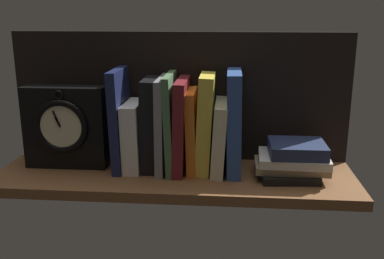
{
  "coord_description": "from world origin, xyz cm",
  "views": [
    {
      "loc": [
        13.32,
        -103.68,
        40.1
      ],
      "look_at": [
        4.06,
        3.56,
        10.43
      ],
      "focal_mm": 41.8,
      "sensor_mm": 36.0,
      "label": 1
    }
  ],
  "objects_px": {
    "book_navy_bierce": "(120,119)",
    "book_yellow_seinlanguage": "(205,123)",
    "book_cream_twain": "(219,137)",
    "book_black_skeptic": "(151,124)",
    "book_stack_side": "(293,161)",
    "book_gray_chess": "(163,124)",
    "book_maroon_dawkins": "(181,125)",
    "framed_clock": "(65,127)",
    "book_blue_modern": "(234,122)",
    "book_green_romantic": "(171,122)",
    "book_orange_pandolfini": "(192,131)",
    "book_white_catcher": "(134,135)"
  },
  "relations": [
    {
      "from": "framed_clock",
      "to": "book_orange_pandolfini",
      "type": "bearing_deg",
      "value": 1.34
    },
    {
      "from": "book_navy_bierce",
      "to": "book_black_skeptic",
      "type": "distance_m",
      "value": 0.08
    },
    {
      "from": "book_maroon_dawkins",
      "to": "book_orange_pandolfini",
      "type": "height_order",
      "value": "book_maroon_dawkins"
    },
    {
      "from": "book_cream_twain",
      "to": "book_black_skeptic",
      "type": "bearing_deg",
      "value": 180.0
    },
    {
      "from": "book_green_romantic",
      "to": "book_blue_modern",
      "type": "bearing_deg",
      "value": 0.0
    },
    {
      "from": "book_navy_bierce",
      "to": "book_yellow_seinlanguage",
      "type": "relative_size",
      "value": 1.05
    },
    {
      "from": "book_green_romantic",
      "to": "book_cream_twain",
      "type": "relative_size",
      "value": 1.39
    },
    {
      "from": "framed_clock",
      "to": "book_cream_twain",
      "type": "bearing_deg",
      "value": 1.1
    },
    {
      "from": "book_blue_modern",
      "to": "book_stack_side",
      "type": "relative_size",
      "value": 1.42
    },
    {
      "from": "book_white_catcher",
      "to": "book_blue_modern",
      "type": "xyz_separation_m",
      "value": [
        0.25,
        0.0,
        0.04
      ]
    },
    {
      "from": "book_navy_bierce",
      "to": "book_maroon_dawkins",
      "type": "relative_size",
      "value": 1.1
    },
    {
      "from": "book_black_skeptic",
      "to": "book_orange_pandolfini",
      "type": "relative_size",
      "value": 1.13
    },
    {
      "from": "book_maroon_dawkins",
      "to": "framed_clock",
      "type": "bearing_deg",
      "value": -178.54
    },
    {
      "from": "book_green_romantic",
      "to": "book_gray_chess",
      "type": "bearing_deg",
      "value": 180.0
    },
    {
      "from": "book_black_skeptic",
      "to": "book_maroon_dawkins",
      "type": "xyz_separation_m",
      "value": [
        0.08,
        0.0,
        -0.0
      ]
    },
    {
      "from": "book_blue_modern",
      "to": "framed_clock",
      "type": "distance_m",
      "value": 0.43
    },
    {
      "from": "book_gray_chess",
      "to": "book_stack_side",
      "type": "bearing_deg",
      "value": -6.92
    },
    {
      "from": "book_cream_twain",
      "to": "book_maroon_dawkins",
      "type": "bearing_deg",
      "value": 180.0
    },
    {
      "from": "book_blue_modern",
      "to": "book_stack_side",
      "type": "bearing_deg",
      "value": -15.21
    },
    {
      "from": "book_black_skeptic",
      "to": "book_stack_side",
      "type": "height_order",
      "value": "book_black_skeptic"
    },
    {
      "from": "book_white_catcher",
      "to": "book_stack_side",
      "type": "distance_m",
      "value": 0.4
    },
    {
      "from": "book_blue_modern",
      "to": "book_stack_side",
      "type": "distance_m",
      "value": 0.17
    },
    {
      "from": "book_gray_chess",
      "to": "book_blue_modern",
      "type": "distance_m",
      "value": 0.18
    },
    {
      "from": "book_cream_twain",
      "to": "book_navy_bierce",
      "type": "bearing_deg",
      "value": 180.0
    },
    {
      "from": "book_black_skeptic",
      "to": "book_navy_bierce",
      "type": "bearing_deg",
      "value": 180.0
    },
    {
      "from": "book_black_skeptic",
      "to": "book_yellow_seinlanguage",
      "type": "bearing_deg",
      "value": 0.0
    },
    {
      "from": "book_white_catcher",
      "to": "book_maroon_dawkins",
      "type": "height_order",
      "value": "book_maroon_dawkins"
    },
    {
      "from": "book_navy_bierce",
      "to": "book_stack_side",
      "type": "bearing_deg",
      "value": -5.18
    },
    {
      "from": "book_navy_bierce",
      "to": "book_maroon_dawkins",
      "type": "bearing_deg",
      "value": 0.0
    },
    {
      "from": "book_navy_bierce",
      "to": "book_cream_twain",
      "type": "relative_size",
      "value": 1.45
    },
    {
      "from": "book_cream_twain",
      "to": "book_stack_side",
      "type": "bearing_deg",
      "value": -12.29
    },
    {
      "from": "book_green_romantic",
      "to": "book_cream_twain",
      "type": "xyz_separation_m",
      "value": [
        0.12,
        0.0,
        -0.03
      ]
    },
    {
      "from": "book_cream_twain",
      "to": "framed_clock",
      "type": "xyz_separation_m",
      "value": [
        -0.39,
        -0.01,
        0.02
      ]
    },
    {
      "from": "book_black_skeptic",
      "to": "book_yellow_seinlanguage",
      "type": "xyz_separation_m",
      "value": [
        0.14,
        0.0,
        0.01
      ]
    },
    {
      "from": "book_white_catcher",
      "to": "book_black_skeptic",
      "type": "xyz_separation_m",
      "value": [
        0.04,
        0.0,
        0.03
      ]
    },
    {
      "from": "book_black_skeptic",
      "to": "book_green_romantic",
      "type": "xyz_separation_m",
      "value": [
        0.05,
        0.0,
        0.01
      ]
    },
    {
      "from": "book_orange_pandolfini",
      "to": "book_cream_twain",
      "type": "bearing_deg",
      "value": 0.0
    },
    {
      "from": "book_navy_bierce",
      "to": "book_white_catcher",
      "type": "xyz_separation_m",
      "value": [
        0.04,
        0.0,
        -0.04
      ]
    },
    {
      "from": "book_maroon_dawkins",
      "to": "book_stack_side",
      "type": "height_order",
      "value": "book_maroon_dawkins"
    },
    {
      "from": "book_navy_bierce",
      "to": "book_green_romantic",
      "type": "relative_size",
      "value": 1.04
    },
    {
      "from": "book_white_catcher",
      "to": "book_yellow_seinlanguage",
      "type": "bearing_deg",
      "value": 0.0
    },
    {
      "from": "book_cream_twain",
      "to": "book_stack_side",
      "type": "relative_size",
      "value": 0.99
    },
    {
      "from": "book_green_romantic",
      "to": "book_cream_twain",
      "type": "bearing_deg",
      "value": 0.0
    },
    {
      "from": "book_green_romantic",
      "to": "book_orange_pandolfini",
      "type": "xyz_separation_m",
      "value": [
        0.05,
        0.0,
        -0.02
      ]
    },
    {
      "from": "book_cream_twain",
      "to": "framed_clock",
      "type": "relative_size",
      "value": 0.84
    },
    {
      "from": "book_black_skeptic",
      "to": "book_cream_twain",
      "type": "height_order",
      "value": "book_black_skeptic"
    },
    {
      "from": "book_green_romantic",
      "to": "book_stack_side",
      "type": "height_order",
      "value": "book_green_romantic"
    },
    {
      "from": "book_gray_chess",
      "to": "book_orange_pandolfini",
      "type": "height_order",
      "value": "book_gray_chess"
    },
    {
      "from": "book_stack_side",
      "to": "book_black_skeptic",
      "type": "bearing_deg",
      "value": 173.69
    },
    {
      "from": "book_white_catcher",
      "to": "book_maroon_dawkins",
      "type": "distance_m",
      "value": 0.12
    }
  ]
}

